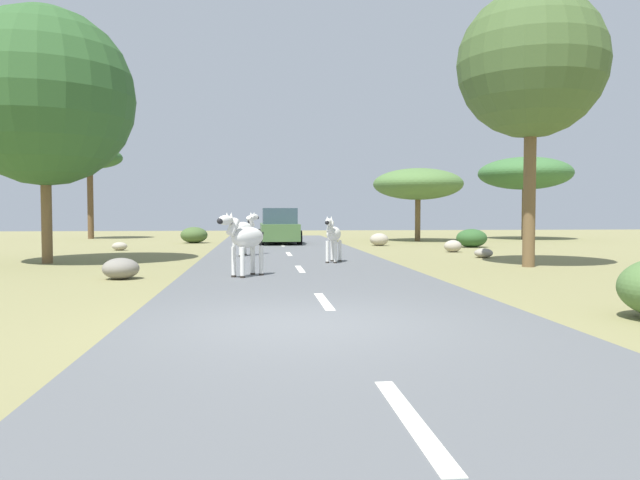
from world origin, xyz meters
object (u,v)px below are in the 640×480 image
(bush_0, at_px, (194,235))
(rock_4, at_px, (121,269))
(rock_1, at_px, (379,239))
(zebra_0, at_px, (333,235))
(rock_3, at_px, (484,253))
(car_0, at_px, (279,227))
(tree_1, at_px, (90,159))
(bush_3, at_px, (472,238))
(rock_0, at_px, (453,246))
(zebra_1, at_px, (244,230))
(zebra_2, at_px, (245,238))
(tree_5, at_px, (418,184))
(tree_4, at_px, (525,174))
(rock_2, at_px, (120,246))
(tree_2, at_px, (44,97))
(tree_0, at_px, (531,65))

(bush_0, xyz_separation_m, rock_4, (0.06, -17.12, -0.16))
(rock_1, bearing_deg, zebra_0, -109.01)
(bush_0, distance_m, rock_3, 15.94)
(car_0, relative_size, tree_1, 0.79)
(bush_3, distance_m, rock_0, 3.75)
(zebra_1, relative_size, rock_0, 2.20)
(zebra_2, height_order, tree_5, tree_5)
(rock_4, bearing_deg, bush_3, 42.84)
(car_0, relative_size, rock_1, 4.96)
(zebra_0, height_order, car_0, car_0)
(bush_0, relative_size, rock_3, 2.14)
(tree_4, distance_m, rock_0, 13.98)
(bush_0, distance_m, rock_2, 6.36)
(car_0, relative_size, tree_5, 0.88)
(zebra_2, xyz_separation_m, rock_3, (8.13, 5.91, -0.80))
(tree_1, xyz_separation_m, rock_3, (17.83, -17.22, -4.63))
(tree_2, relative_size, bush_3, 5.64)
(tree_0, relative_size, rock_3, 12.26)
(car_0, xyz_separation_m, tree_1, (-11.04, 7.70, 3.95))
(zebra_0, relative_size, car_0, 0.33)
(rock_4, bearing_deg, zebra_0, 33.57)
(tree_0, bearing_deg, rock_4, -168.99)
(rock_4, bearing_deg, tree_0, 11.01)
(tree_0, height_order, tree_2, tree_0)
(tree_1, bearing_deg, rock_1, -30.54)
(tree_1, xyz_separation_m, tree_5, (18.78, -4.82, -1.66))
(rock_2, bearing_deg, tree_5, 25.23)
(rock_1, bearing_deg, tree_4, 31.32)
(car_0, xyz_separation_m, rock_1, (4.69, -1.57, -0.55))
(rock_3, xyz_separation_m, rock_4, (-11.06, -5.70, 0.09))
(zebra_2, height_order, tree_0, tree_0)
(zebra_0, height_order, rock_2, zebra_0)
(bush_0, bearing_deg, rock_0, -37.29)
(zebra_2, relative_size, tree_0, 0.19)
(tree_5, height_order, bush_0, tree_5)
(tree_1, height_order, tree_5, tree_1)
(bush_0, relative_size, rock_0, 1.97)
(car_0, bearing_deg, bush_0, 155.51)
(bush_0, xyz_separation_m, rock_2, (-2.45, -5.87, -0.24))
(zebra_2, distance_m, rock_0, 12.03)
(zebra_1, bearing_deg, bush_3, 58.52)
(tree_4, xyz_separation_m, bush_0, (-18.93, -2.55, -3.45))
(bush_3, distance_m, rock_1, 4.27)
(zebra_2, bearing_deg, rock_0, -92.30)
(zebra_1, xyz_separation_m, rock_1, (6.21, 6.78, -0.68))
(tree_0, distance_m, rock_3, 6.67)
(tree_2, distance_m, bush_3, 18.27)
(bush_0, xyz_separation_m, rock_1, (9.02, -3.48, -0.12))
(tree_1, height_order, bush_3, tree_1)
(tree_1, distance_m, rock_1, 18.81)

